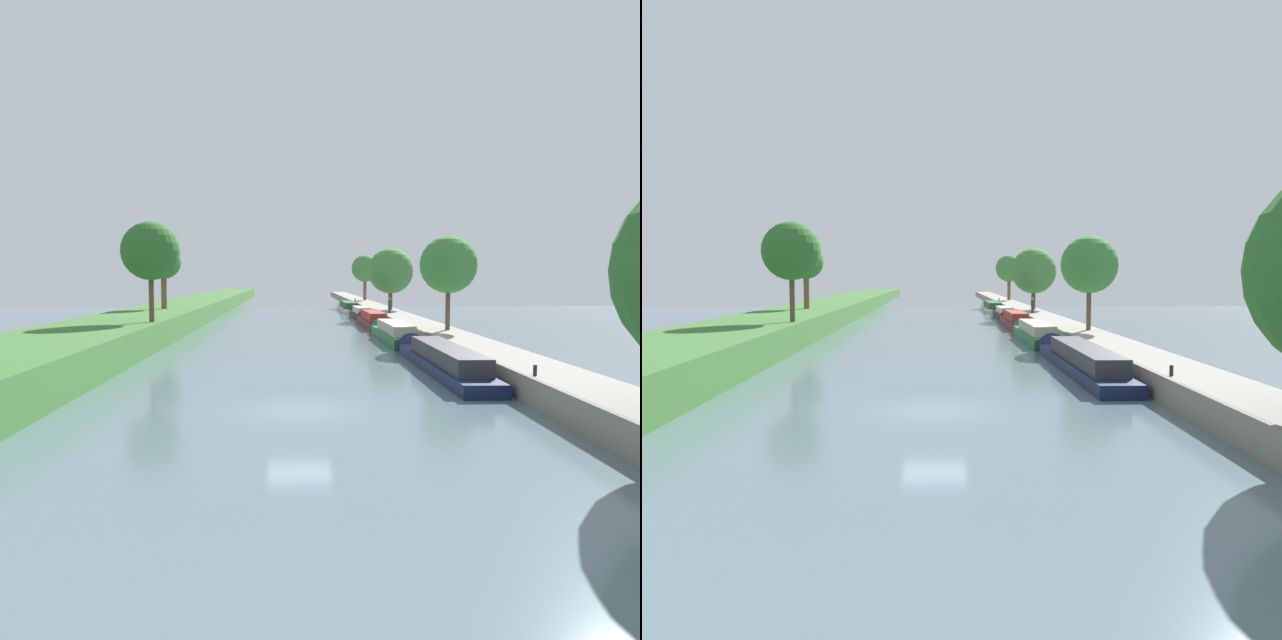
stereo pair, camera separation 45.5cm
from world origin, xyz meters
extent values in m
plane|color=slate|center=(0.00, 0.00, 0.00)|extent=(160.00, 160.00, 0.00)
cube|color=gray|center=(11.11, 0.00, 0.56)|extent=(3.16, 260.00, 1.12)
cube|color=gray|center=(9.40, 0.00, 0.58)|extent=(0.25, 260.00, 1.17)
cube|color=#141E42|center=(7.96, 9.37, 0.32)|extent=(2.06, 15.60, 0.65)
cube|color=#333338|center=(7.96, 8.59, 1.08)|extent=(1.69, 10.92, 0.87)
cone|color=#141E42|center=(7.96, 17.79, 0.32)|extent=(1.96, 1.24, 1.96)
cube|color=#1E6033|center=(7.83, 24.94, 0.39)|extent=(2.02, 12.36, 0.78)
cube|color=#B2A893|center=(7.83, 24.32, 1.18)|extent=(1.66, 8.65, 0.79)
cone|color=#1E6033|center=(7.83, 31.72, 0.39)|extent=(1.92, 1.21, 1.92)
cube|color=maroon|center=(7.91, 38.91, 0.38)|extent=(1.96, 11.63, 0.76)
cube|color=maroon|center=(7.91, 38.33, 1.20)|extent=(1.61, 8.14, 0.87)
cone|color=maroon|center=(7.91, 45.31, 0.38)|extent=(1.86, 1.18, 1.86)
cube|color=black|center=(8.14, 51.28, 0.35)|extent=(1.83, 10.65, 0.70)
cube|color=beige|center=(8.14, 50.75, 1.06)|extent=(1.50, 7.46, 0.73)
cone|color=black|center=(8.14, 57.15, 0.35)|extent=(1.74, 1.10, 1.74)
cube|color=beige|center=(7.95, 66.82, 0.28)|extent=(2.15, 15.26, 0.56)
cube|color=#234C2D|center=(7.95, 66.06, 1.00)|extent=(1.77, 10.68, 0.89)
cone|color=beige|center=(7.95, 75.10, 0.28)|extent=(2.05, 1.29, 2.05)
cylinder|color=brown|center=(11.57, 22.78, 3.00)|extent=(0.36, 0.36, 3.76)
sphere|color=#3D7F38|center=(11.57, 22.78, 6.07)|extent=(4.33, 4.33, 4.33)
cylinder|color=brown|center=(11.57, 50.45, 2.70)|extent=(0.50, 0.50, 3.16)
sphere|color=#47843D|center=(11.57, 50.45, 5.78)|extent=(5.45, 5.45, 5.45)
cylinder|color=brown|center=(11.86, 79.27, 3.14)|extent=(0.54, 0.54, 4.05)
sphere|color=#47843D|center=(11.86, 79.27, 6.40)|extent=(4.47, 4.47, 4.47)
cylinder|color=brown|center=(-10.25, 20.66, 3.90)|extent=(0.37, 0.37, 3.90)
sphere|color=#2D6628|center=(-10.25, 20.66, 6.99)|extent=(4.14, 4.14, 4.14)
cylinder|color=brown|center=(-12.94, 38.18, 3.82)|extent=(0.55, 0.55, 3.73)
sphere|color=#387533|center=(-12.94, 38.18, 6.64)|extent=(3.48, 3.48, 3.48)
cylinder|color=#282D42|center=(10.45, 43.80, 1.53)|extent=(0.26, 0.26, 0.82)
cylinder|color=#333338|center=(10.45, 43.80, 2.25)|extent=(0.34, 0.34, 0.62)
sphere|color=tan|center=(10.45, 43.80, 2.67)|extent=(0.22, 0.22, 0.22)
cylinder|color=black|center=(9.83, 1.25, 1.34)|extent=(0.16, 0.16, 0.45)
cylinder|color=black|center=(9.83, 75.31, 1.34)|extent=(0.16, 0.16, 0.45)
camera|label=1|loc=(-0.26, -23.92, 5.29)|focal=34.88mm
camera|label=2|loc=(0.20, -23.93, 5.29)|focal=34.88mm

